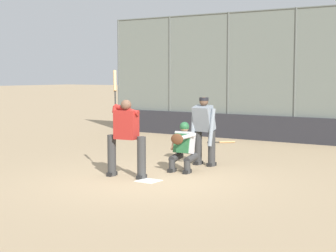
{
  "coord_description": "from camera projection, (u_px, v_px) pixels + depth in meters",
  "views": [
    {
      "loc": [
        -6.7,
        9.18,
        2.18
      ],
      "look_at": [
        0.19,
        -1.0,
        1.05
      ],
      "focal_mm": 60.0,
      "sensor_mm": 36.0,
      "label": 1
    }
  ],
  "objects": [
    {
      "name": "batter_at_plate",
      "position": [
        126.0,
        135.0,
        11.87
      ],
      "size": [
        1.12,
        0.61,
        2.28
      ],
      "rotation": [
        0.0,
        0.0,
        0.12
      ],
      "color": "#333333",
      "rests_on": "ground_plane"
    },
    {
      "name": "umpire_home",
      "position": [
        204.0,
        129.0,
        13.39
      ],
      "size": [
        0.67,
        0.42,
        1.65
      ],
      "rotation": [
        0.0,
        0.0,
        -0.05
      ],
      "color": "#333333",
      "rests_on": "ground_plane"
    },
    {
      "name": "ground_plane",
      "position": [
        149.0,
        181.0,
        11.51
      ],
      "size": [
        160.0,
        160.0,
        0.0
      ],
      "primitive_type": "plane",
      "color": "tan"
    },
    {
      "name": "home_plate_marker",
      "position": [
        149.0,
        181.0,
        11.51
      ],
      "size": [
        0.43,
        0.43,
        0.01
      ],
      "primitive_type": "cube",
      "color": "white",
      "rests_on": "ground_plane"
    },
    {
      "name": "catcher_behind_plate",
      "position": [
        183.0,
        146.0,
        12.56
      ],
      "size": [
        0.6,
        0.71,
        1.12
      ],
      "rotation": [
        0.0,
        0.0,
        0.08
      ],
      "color": "#333333",
      "rests_on": "ground_plane"
    },
    {
      "name": "spare_bat_near_backstop",
      "position": [
        225.0,
        142.0,
        17.88
      ],
      "size": [
        0.67,
        0.68,
        0.07
      ],
      "rotation": [
        0.0,
        0.0,
        3.93
      ],
      "color": "black",
      "rests_on": "ground_plane"
    },
    {
      "name": "padding_wall",
      "position": [
        293.0,
        130.0,
        17.95
      ],
      "size": [
        14.16,
        0.18,
        0.83
      ],
      "primitive_type": "cube",
      "color": "#28282D",
      "rests_on": "ground_plane"
    },
    {
      "name": "bleachers_beyond",
      "position": [
        295.0,
        124.0,
        20.24
      ],
      "size": [
        10.11,
        1.95,
        1.16
      ],
      "color": "slate",
      "rests_on": "ground_plane"
    },
    {
      "name": "backstop_fence",
      "position": [
        295.0,
        73.0,
        17.86
      ],
      "size": [
        14.52,
        0.08,
        4.3
      ],
      "color": "#515651",
      "rests_on": "ground_plane"
    }
  ]
}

